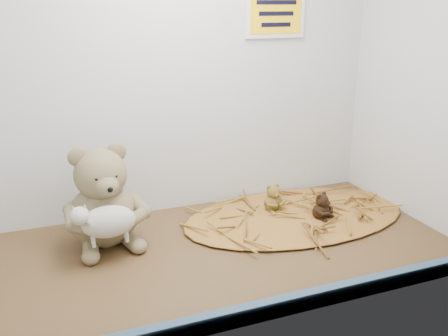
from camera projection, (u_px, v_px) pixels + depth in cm
name	position (u px, v px, depth cm)	size (l,w,h in cm)	color
alcove_shell	(198.00, 62.00, 115.96)	(120.40, 60.20, 90.40)	#3D2815
front_rail	(264.00, 310.00, 96.46)	(119.28, 2.20, 3.60)	#3B5970
straw_bed	(296.00, 215.00, 141.71)	(66.44, 38.58, 1.29)	brown
main_teddy	(102.00, 195.00, 122.88)	(20.86, 22.02, 25.87)	olive
toy_lamb	(108.00, 222.00, 115.68)	(16.54, 10.10, 10.69)	beige
mini_teddy_tan	(273.00, 196.00, 143.00)	(6.33, 6.68, 7.85)	olive
mini_teddy_brown	(321.00, 205.00, 137.56)	(6.01, 6.35, 7.46)	black
wall_sign	(275.00, 13.00, 141.08)	(16.00, 1.20, 11.00)	yellow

